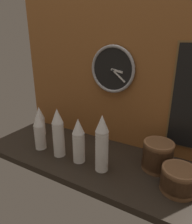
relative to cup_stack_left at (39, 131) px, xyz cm
name	(u,v)px	position (x,y,z in cm)	size (l,w,h in cm)	color
ground_plane	(101,161)	(42.78, 9.30, -15.20)	(160.00, 56.00, 4.00)	black
wall_tiled_back	(121,70)	(42.78, 35.80, 39.30)	(160.00, 3.00, 105.00)	#A3602D
cup_stack_left	(39,131)	(0.00, 0.00, 0.00)	(7.53, 7.53, 26.40)	white
cup_stack_center_left	(58,133)	(17.06, -0.52, 2.81)	(7.53, 7.53, 32.02)	white
cup_stack_far_left	(40,121)	(-15.70, 16.28, -1.87)	(7.53, 7.53, 22.66)	white
cup_stack_center	(79,140)	(32.05, 0.14, 0.94)	(7.53, 7.53, 28.27)	white
cup_stack_center_right	(102,144)	(48.35, -0.71, 3.74)	(7.53, 7.53, 33.89)	white
bowl_stack_far_right	(179,179)	(89.24, 3.16, -6.46)	(17.13, 17.13, 12.82)	brown
bowl_stack_right	(158,155)	(75.66, 16.36, -4.33)	(17.13, 17.13, 17.09)	brown
wall_clock	(113,69)	(37.95, 32.76, 39.56)	(31.06, 2.70, 31.06)	black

